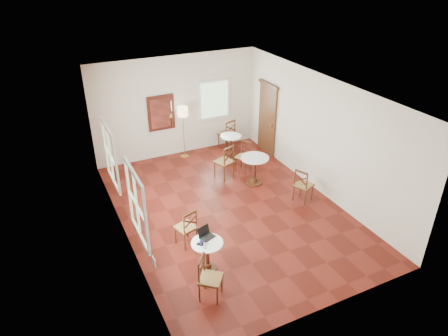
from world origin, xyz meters
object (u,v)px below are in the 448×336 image
at_px(cafe_table_near, 207,253).
at_px(cafe_table_back, 231,143).
at_px(chair_near_a, 186,227).
at_px(mouse, 199,244).
at_px(chair_back_a, 227,134).
at_px(chair_back_b, 244,157).
at_px(chair_mid_a, 225,162).
at_px(floor_lamp, 183,115).
at_px(cafe_table_mid, 254,167).
at_px(chair_mid_b, 303,185).
at_px(power_adapter, 207,281).
at_px(navy_mug, 202,243).
at_px(laptop, 206,234).
at_px(water_glass, 205,246).
at_px(chair_near_b, 209,278).

relative_size(cafe_table_near, cafe_table_back, 0.98).
bearing_deg(chair_near_a, mouse, 67.62).
bearing_deg(chair_back_a, chair_back_b, 65.87).
relative_size(cafe_table_back, chair_mid_a, 0.68).
bearing_deg(floor_lamp, chair_mid_a, -71.90).
xyz_separation_m(cafe_table_mid, floor_lamp, (-1.11, 2.31, 0.87)).
xyz_separation_m(chair_mid_b, power_adapter, (-3.31, -1.59, -0.43)).
bearing_deg(chair_back_b, chair_mid_b, -14.96).
xyz_separation_m(navy_mug, power_adapter, (-0.05, -0.31, -0.68)).
distance_m(chair_back_a, power_adapter, 6.00).
xyz_separation_m(floor_lamp, laptop, (-1.32, -4.65, -0.65)).
height_order(floor_lamp, water_glass, floor_lamp).
xyz_separation_m(chair_mid_a, chair_back_a, (0.91, 1.69, -0.01)).
height_order(cafe_table_mid, chair_mid_b, chair_mid_b).
height_order(laptop, power_adapter, laptop).
height_order(chair_back_a, power_adapter, chair_back_a).
distance_m(chair_back_b, mouse, 4.28).
distance_m(laptop, navy_mug, 0.26).
bearing_deg(mouse, navy_mug, -61.16).
height_order(cafe_table_near, water_glass, water_glass).
xyz_separation_m(chair_back_a, mouse, (-2.98, -4.85, 0.20)).
relative_size(chair_near_b, chair_mid_b, 0.97).
relative_size(chair_mid_b, navy_mug, 7.26).
relative_size(cafe_table_back, floor_lamp, 0.42).
bearing_deg(mouse, cafe_table_mid, 19.08).
height_order(cafe_table_back, chair_mid_b, chair_mid_b).
distance_m(cafe_table_near, power_adapter, 0.54).
bearing_deg(cafe_table_back, chair_near_b, -120.44).
distance_m(cafe_table_near, chair_mid_a, 3.70).
bearing_deg(power_adapter, chair_near_a, 85.87).
xyz_separation_m(chair_near_a, chair_back_a, (2.90, 3.95, 0.04)).
relative_size(cafe_table_near, water_glass, 6.01).
xyz_separation_m(chair_near_a, laptop, (0.13, -0.73, 0.27)).
bearing_deg(cafe_table_near, floor_lamp, 74.21).
distance_m(cafe_table_near, cafe_table_back, 5.05).
bearing_deg(cafe_table_back, laptop, -122.42).
distance_m(cafe_table_back, chair_back_a, 0.59).
bearing_deg(floor_lamp, navy_mug, -107.00).
xyz_separation_m(cafe_table_near, cafe_table_mid, (2.48, 2.53, 0.08)).
distance_m(mouse, power_adapter, 0.74).
height_order(mouse, power_adapter, mouse).
bearing_deg(cafe_table_mid, chair_back_a, 81.69).
relative_size(chair_near_b, laptop, 2.52).
bearing_deg(cafe_table_near, chair_back_a, 59.89).
distance_m(cafe_table_near, mouse, 0.32).
distance_m(cafe_table_back, mouse, 5.13).
bearing_deg(navy_mug, chair_near_b, -102.20).
height_order(cafe_table_near, cafe_table_back, cafe_table_back).
height_order(chair_back_a, mouse, chair_back_a).
bearing_deg(cafe_table_near, cafe_table_mid, 45.57).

